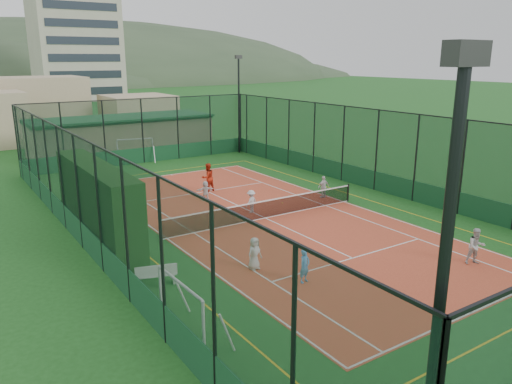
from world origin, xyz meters
TOP-DOWN VIEW (x-y plane):
  - ground at (0.00, 0.00)m, footprint 300.00×300.00m
  - court_slab at (0.00, 0.00)m, footprint 11.17×23.97m
  - tennis_net at (0.00, 0.00)m, footprint 11.67×0.12m
  - perimeter_fence at (0.00, 0.00)m, footprint 18.12×34.12m
  - floodlight_sw at (-8.60, -16.60)m, footprint 0.60×0.26m
  - floodlight_ne at (8.60, 16.60)m, footprint 0.60×0.26m
  - clubhouse at (0.00, 22.00)m, footprint 15.20×7.20m
  - apartment_tower at (12.00, 82.00)m, footprint 15.00×12.00m
  - hedge_left at (-8.30, 0.70)m, footprint 1.26×8.41m
  - white_bench at (-7.80, -4.25)m, footprint 1.57×0.83m
  - futsal_goal_near at (-8.56, -8.12)m, footprint 2.86×0.90m
  - futsal_goal_far at (-0.45, 17.62)m, footprint 2.94×1.45m
  - child_near_left at (-4.00, -5.07)m, footprint 0.69×0.50m
  - child_near_mid at (-3.09, -7.07)m, footprint 0.52×0.40m
  - child_near_right at (3.69, -9.52)m, footprint 0.91×0.84m
  - child_far_left at (-0.10, 1.20)m, footprint 0.91×0.70m
  - child_far_right at (5.08, 1.34)m, footprint 0.79×0.36m
  - child_far_back at (-1.02, 4.66)m, footprint 1.11×0.47m
  - coach at (0.06, 6.39)m, footprint 0.95×0.80m
  - tennis_balls at (-1.07, 1.36)m, footprint 5.21×0.92m

SIDE VIEW (x-z plane):
  - ground at x=0.00m, z-range 0.00..0.00m
  - court_slab at x=0.00m, z-range 0.00..0.01m
  - tennis_balls at x=-1.07m, z-range 0.01..0.08m
  - white_bench at x=-7.80m, z-range 0.00..0.85m
  - tennis_net at x=0.00m, z-range 0.00..1.06m
  - child_far_back at x=-1.02m, z-range 0.01..1.17m
  - child_far_left at x=-0.10m, z-range 0.01..1.25m
  - child_near_mid at x=-3.09m, z-range 0.01..1.28m
  - child_near_left at x=-4.00m, z-range 0.01..1.32m
  - child_far_right at x=5.08m, z-range 0.01..1.33m
  - child_near_right at x=3.69m, z-range 0.01..1.50m
  - coach at x=0.06m, z-range 0.01..1.78m
  - futsal_goal_far at x=-0.45m, z-range 0.00..1.83m
  - futsal_goal_near at x=-8.56m, z-range 0.00..1.83m
  - clubhouse at x=0.00m, z-range 0.00..3.15m
  - hedge_left at x=-8.30m, z-range 0.00..3.68m
  - perimeter_fence at x=0.00m, z-range 0.00..5.00m
  - floodlight_sw at x=-8.60m, z-range 0.00..8.25m
  - floodlight_ne at x=8.60m, z-range 0.00..8.25m
  - apartment_tower at x=12.00m, z-range 0.00..30.00m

